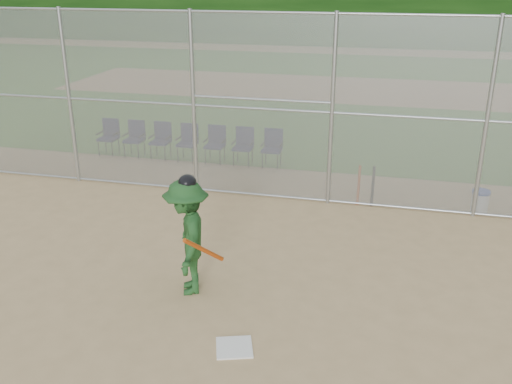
% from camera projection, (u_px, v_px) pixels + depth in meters
% --- Properties ---
extents(ground, '(100.00, 100.00, 0.00)m').
position_uv_depth(ground, '(215.00, 326.00, 8.11)').
color(ground, tan).
rests_on(ground, ground).
extents(grass_strip, '(100.00, 100.00, 0.00)m').
position_uv_depth(grass_strip, '(341.00, 89.00, 24.41)').
color(grass_strip, '#33681F').
rests_on(grass_strip, ground).
extents(dirt_patch_far, '(24.00, 24.00, 0.00)m').
position_uv_depth(dirt_patch_far, '(341.00, 89.00, 24.41)').
color(dirt_patch_far, tan).
rests_on(dirt_patch_far, ground).
extents(backstop_fence, '(16.09, 0.09, 4.00)m').
position_uv_depth(backstop_fence, '(284.00, 107.00, 11.89)').
color(backstop_fence, gray).
rests_on(backstop_fence, ground).
extents(home_plate, '(0.61, 0.61, 0.02)m').
position_uv_depth(home_plate, '(234.00, 347.00, 7.62)').
color(home_plate, white).
rests_on(home_plate, ground).
extents(batter_at_plate, '(1.15, 1.39, 1.93)m').
position_uv_depth(batter_at_plate, '(187.00, 237.00, 8.68)').
color(batter_at_plate, '#1E4B1F').
rests_on(batter_at_plate, ground).
extents(water_cooler, '(0.37, 0.37, 0.47)m').
position_uv_depth(water_cooler, '(480.00, 201.00, 11.87)').
color(water_cooler, white).
rests_on(water_cooler, ground).
extents(spare_bats, '(0.36, 0.25, 0.85)m').
position_uv_depth(spare_bats, '(366.00, 186.00, 12.21)').
color(spare_bats, '#D84C14').
rests_on(spare_bats, ground).
extents(chair_0, '(0.54, 0.52, 0.96)m').
position_uv_depth(chair_0, '(108.00, 138.00, 15.52)').
color(chair_0, '#0F133A').
rests_on(chair_0, ground).
extents(chair_1, '(0.54, 0.52, 0.96)m').
position_uv_depth(chair_1, '(134.00, 139.00, 15.35)').
color(chair_1, '#0F133A').
rests_on(chair_1, ground).
extents(chair_2, '(0.54, 0.52, 0.96)m').
position_uv_depth(chair_2, '(160.00, 141.00, 15.18)').
color(chair_2, '#0F133A').
rests_on(chair_2, ground).
extents(chair_3, '(0.54, 0.52, 0.96)m').
position_uv_depth(chair_3, '(187.00, 143.00, 15.02)').
color(chair_3, '#0F133A').
rests_on(chair_3, ground).
extents(chair_4, '(0.54, 0.52, 0.96)m').
position_uv_depth(chair_4, '(215.00, 145.00, 14.85)').
color(chair_4, '#0F133A').
rests_on(chair_4, ground).
extents(chair_5, '(0.54, 0.52, 0.96)m').
position_uv_depth(chair_5, '(243.00, 147.00, 14.68)').
color(chair_5, '#0F133A').
rests_on(chair_5, ground).
extents(chair_6, '(0.54, 0.52, 0.96)m').
position_uv_depth(chair_6, '(272.00, 149.00, 14.51)').
color(chair_6, '#0F133A').
rests_on(chair_6, ground).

